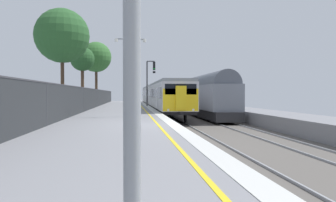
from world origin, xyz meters
TOP-DOWN VIEW (x-y plane):
  - ground at (2.64, 0.00)m, footprint 17.40×110.00m
  - commuter_train_at_platform at (2.10, 28.20)m, footprint 2.83×39.61m
  - freight_train_adjacent_track at (6.10, 31.70)m, footprint 2.60×45.12m
  - signal_gantry at (0.61, 23.68)m, footprint 1.10×0.24m
  - platform_lamp_mid at (-1.64, 5.67)m, footprint 2.00×0.20m
  - platform_back_fence at (-5.45, -0.00)m, footprint 0.07×99.00m
  - background_tree_left at (-6.89, 34.54)m, footprint 4.54×4.54m
  - background_tree_centre at (-8.08, 29.33)m, footprint 3.24×3.24m
  - background_tree_right at (-7.56, 13.67)m, footprint 4.67×4.67m

SIDE VIEW (x-z plane):
  - ground at x=2.64m, z-range -1.21..0.00m
  - platform_back_fence at x=-5.45m, z-range 0.04..2.05m
  - commuter_train_at_platform at x=2.10m, z-range -0.64..3.17m
  - freight_train_adjacent_track at x=6.10m, z-range -0.80..3.60m
  - platform_lamp_mid at x=-1.64m, z-range 0.49..5.57m
  - signal_gantry at x=0.61m, z-range 0.66..6.12m
  - background_tree_centre at x=-8.08m, z-range 2.13..9.93m
  - background_tree_right at x=-7.56m, z-range 1.95..10.77m
  - background_tree_left at x=-6.89m, z-range 2.21..11.52m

